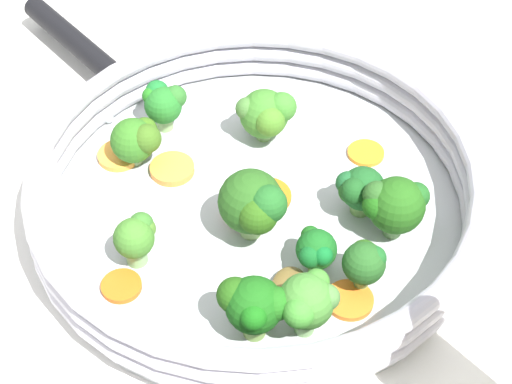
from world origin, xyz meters
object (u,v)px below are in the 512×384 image
(broccoli_floret_2, at_px, (137,139))
(broccoli_floret_3, at_px, (254,204))
(carrot_slice_2, at_px, (366,153))
(broccoli_floret_5, at_px, (254,305))
(broccoli_floret_7, at_px, (366,261))
(broccoli_floret_8, at_px, (136,237))
(carrot_slice_1, at_px, (172,169))
(carrot_slice_3, at_px, (119,155))
(broccoli_floret_4, at_px, (307,302))
(carrot_slice_6, at_px, (349,300))
(broccoli_floret_1, at_px, (359,190))
(carrot_slice_5, at_px, (121,286))
(broccoli_floret_0, at_px, (266,114))
(skillet, at_px, (256,211))
(broccoli_floret_9, at_px, (316,250))
(broccoli_floret_10, at_px, (163,102))
(broccoli_floret_6, at_px, (394,204))
(mushroom_piece_0, at_px, (290,286))
(carrot_slice_0, at_px, (240,208))
(carrot_slice_4, at_px, (262,193))

(broccoli_floret_2, height_order, broccoli_floret_3, broccoli_floret_3)
(carrot_slice_2, relative_size, broccoli_floret_5, 0.59)
(broccoli_floret_7, relative_size, broccoli_floret_8, 1.06)
(carrot_slice_2, height_order, broccoli_floret_2, broccoli_floret_2)
(carrot_slice_1, bearing_deg, broccoli_floret_8, 122.75)
(broccoli_floret_2, distance_m, broccoli_floret_7, 0.21)
(carrot_slice_3, bearing_deg, broccoli_floret_4, 174.73)
(carrot_slice_6, bearing_deg, broccoli_floret_1, -53.88)
(carrot_slice_5, relative_size, broccoli_floret_0, 0.63)
(skillet, bearing_deg, carrot_slice_3, 18.55)
(broccoli_floret_1, height_order, broccoli_floret_9, broccoli_floret_1)
(broccoli_floret_7, relative_size, broccoli_floret_10, 1.04)
(carrot_slice_6, bearing_deg, broccoli_floret_10, -8.35)
(carrot_slice_3, relative_size, carrot_slice_5, 1.19)
(broccoli_floret_2, height_order, broccoli_floret_6, broccoli_floret_6)
(carrot_slice_6, distance_m, broccoli_floret_6, 0.08)
(carrot_slice_3, bearing_deg, broccoli_floret_0, -125.37)
(broccoli_floret_3, distance_m, mushroom_piece_0, 0.06)
(carrot_slice_0, xyz_separation_m, broccoli_floret_0, (0.04, -0.07, 0.02))
(broccoli_floret_4, distance_m, broccoli_floret_10, 0.23)
(broccoli_floret_9, bearing_deg, broccoli_floret_7, -156.60)
(carrot_slice_0, xyz_separation_m, carrot_slice_6, (-0.11, 0.01, -0.00))
(mushroom_piece_0, bearing_deg, broccoli_floret_8, 28.67)
(broccoli_floret_1, distance_m, broccoli_floret_2, 0.18)
(broccoli_floret_3, relative_size, broccoli_floret_6, 1.12)
(carrot_slice_1, height_order, broccoli_floret_5, broccoli_floret_5)
(carrot_slice_3, bearing_deg, carrot_slice_5, 141.02)
(carrot_slice_3, relative_size, broccoli_floret_7, 0.82)
(carrot_slice_2, distance_m, broccoli_floret_5, 0.20)
(broccoli_floret_3, xyz_separation_m, broccoli_floret_7, (-0.09, -0.02, -0.01))
(broccoli_floret_6, bearing_deg, broccoli_floret_2, 22.55)
(skillet, relative_size, carrot_slice_6, 9.63)
(carrot_slice_6, xyz_separation_m, broccoli_floret_3, (0.09, 0.00, 0.03))
(broccoli_floret_3, height_order, broccoli_floret_4, broccoli_floret_3)
(carrot_slice_1, relative_size, broccoli_floret_0, 0.77)
(carrot_slice_6, bearing_deg, broccoli_floret_7, -81.53)
(broccoli_floret_6, relative_size, broccoli_floret_9, 1.39)
(carrot_slice_0, xyz_separation_m, carrot_slice_4, (-0.00, -0.02, -0.00))
(carrot_slice_4, bearing_deg, mushroom_piece_0, 145.51)
(carrot_slice_5, xyz_separation_m, broccoli_floret_0, (0.03, -0.18, 0.03))
(broccoli_floret_3, height_order, broccoli_floret_7, broccoli_floret_3)
(broccoli_floret_7, bearing_deg, broccoli_floret_0, -22.08)
(carrot_slice_4, bearing_deg, broccoli_floret_8, 79.69)
(broccoli_floret_6, bearing_deg, broccoli_floret_9, 75.83)
(broccoli_floret_0, bearing_deg, skillet, 127.72)
(broccoli_floret_4, relative_size, broccoli_floret_8, 1.28)
(broccoli_floret_6, bearing_deg, carrot_slice_5, 58.86)
(broccoli_floret_0, relative_size, broccoli_floret_5, 0.91)
(carrot_slice_3, distance_m, broccoli_floret_10, 0.06)
(carrot_slice_2, bearing_deg, carrot_slice_0, 75.37)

